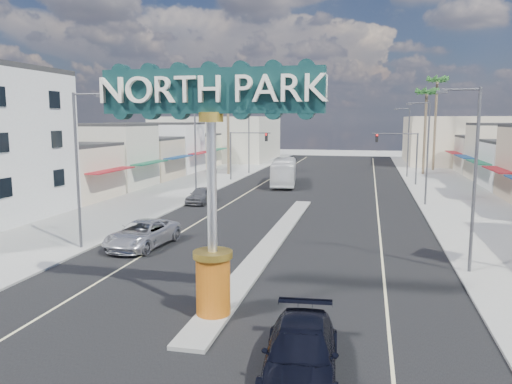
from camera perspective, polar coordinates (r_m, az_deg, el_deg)
The scene contains 24 objects.
ground at distance 46.33m, azimuth 5.60°, elevation -1.08°, with size 160.00×160.00×0.00m, color gray.
road at distance 46.33m, azimuth 5.60°, elevation -1.07°, with size 20.00×120.00×0.01m, color black.
median_island at distance 30.81m, azimuth 1.89°, elevation -5.66°, with size 1.30×30.00×0.16m, color gray.
sidewalk_left at distance 49.98m, azimuth -10.53°, elevation -0.42°, with size 8.00×120.00×0.12m, color gray.
sidewalk_right at distance 46.75m, azimuth 22.90°, elevation -1.54°, with size 8.00×120.00×0.12m, color gray.
storefront_row_left at distance 65.60m, azimuth -14.19°, elevation 4.09°, with size 12.00×42.00×6.00m, color beige.
backdrop_far_left at distance 94.55m, azimuth -4.31°, elevation 6.13°, with size 20.00×20.00×8.00m, color #B7B29E.
backdrop_far_right at distance 91.92m, azimuth 23.08°, elevation 5.44°, with size 20.00×20.00×8.00m, color beige.
gateway_sign at distance 18.30m, azimuth -5.12°, elevation 3.32°, with size 8.20×1.50×9.15m.
traffic_signal_left at distance 61.26m, azimuth -1.28°, elevation 5.26°, with size 5.09×0.45×6.00m.
traffic_signal_right at distance 59.57m, azimuth 16.20°, elevation 4.85°, with size 5.09×0.45×6.00m.
streetlight_l_near at distance 30.10m, azimuth -19.53°, elevation 3.17°, with size 2.03×0.22×9.00m.
streetlight_l_mid at distance 48.18m, azimuth -6.77°, elevation 5.33°, with size 2.03×0.22×9.00m.
streetlight_l_far at distance 69.29m, azimuth -0.69°, elevation 6.27°, with size 2.03×0.22×9.00m.
streetlight_r_near at distance 25.95m, azimuth 23.43°, elevation 2.22°, with size 2.03×0.22×9.00m.
streetlight_r_mid at distance 45.70m, azimuth 18.83°, elevation 4.79°, with size 2.03×0.22×9.00m.
streetlight_r_far at distance 67.59m, azimuth 16.89°, elevation 5.86°, with size 2.03×0.22×9.00m.
palm_left_far at distance 68.08m, azimuth -3.24°, elevation 11.63°, with size 2.60×2.60×13.10m.
palm_right_mid at distance 71.83m, azimuth 18.92°, elevation 10.32°, with size 2.60×2.60×12.10m.
palm_right_far at distance 78.10m, azimuth 20.00°, elevation 11.38°, with size 2.60×2.60×14.10m.
suv_left at distance 30.36m, azimuth -12.85°, elevation -4.70°, with size 2.61×5.66×1.57m, color silver.
suv_right at distance 15.26m, azimuth 5.13°, elevation -17.92°, with size 2.16×5.31×1.54m, color black.
car_parked_left at distance 45.24m, azimuth -6.26°, elevation -0.36°, with size 1.75×4.34×1.48m, color #5D5D61.
city_bus at distance 57.71m, azimuth 3.22°, elevation 2.30°, with size 2.52×10.78×3.00m, color silver.
Camera 1 is at (5.58, -15.38, 7.50)m, focal length 35.00 mm.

